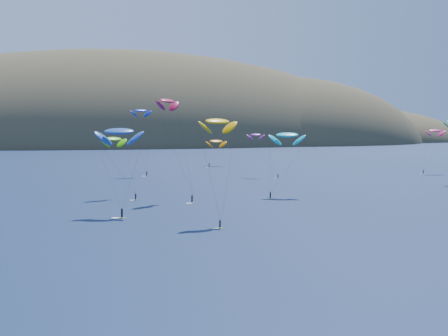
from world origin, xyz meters
TOP-DOWN VIEW (x-y plane):
  - ground at (0.00, 0.00)m, footprint 2800.00×2800.00m
  - island at (39.40, 562.36)m, footprint 730.00×300.00m
  - kitesurfer_2 at (-1.89, 52.68)m, footprint 9.00×11.38m
  - kitesurfer_3 at (-19.07, 101.03)m, footprint 9.82×11.95m
  - kitesurfer_4 at (-3.32, 170.54)m, footprint 8.49×6.95m
  - kitesurfer_5 at (27.89, 92.83)m, footprint 12.94×10.60m
  - kitesurfer_6 at (37.71, 153.34)m, footprint 10.08×11.07m
  - kitesurfer_8 at (112.93, 151.94)m, footprint 11.27×5.01m
  - kitesurfer_9 at (-5.81, 91.31)m, footprint 9.99×12.87m
  - kitesurfer_10 at (-20.27, 69.32)m, footprint 10.95×10.86m
  - kitesurfer_11 at (37.89, 216.92)m, footprint 11.62×12.38m

SIDE VIEW (x-z plane):
  - island at x=39.40m, z-range -115.74..94.26m
  - ground at x=0.00m, z-range 0.00..0.00m
  - kitesurfer_11 at x=37.89m, z-range 4.42..18.88m
  - kitesurfer_6 at x=37.71m, z-range 7.02..24.67m
  - kitesurfer_3 at x=-19.07m, z-range 6.86..24.90m
  - kitesurfer_5 at x=27.89m, z-range 7.11..26.73m
  - kitesurfer_8 at x=112.93m, z-range 7.48..26.97m
  - kitesurfer_10 at x=-20.27m, z-range 7.73..28.96m
  - kitesurfer_2 at x=-1.89m, z-range 9.09..31.96m
  - kitesurfer_4 at x=-3.32m, z-range 11.36..38.67m
  - kitesurfer_9 at x=-5.81m, z-range 11.74..40.10m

